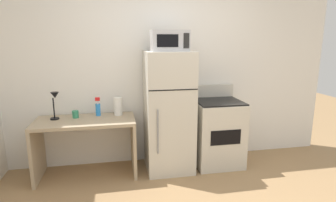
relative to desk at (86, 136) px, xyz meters
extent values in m
cube|color=white|center=(1.06, 0.37, 0.77)|extent=(5.00, 0.10, 2.60)
cube|color=tan|center=(0.00, 0.00, 0.20)|extent=(1.25, 0.60, 0.04)
cube|color=tan|center=(-0.60, 0.00, -0.18)|extent=(0.04, 0.60, 0.71)
cube|color=tan|center=(0.60, 0.00, -0.18)|extent=(0.04, 0.60, 0.71)
cylinder|color=black|center=(-0.38, 0.09, 0.23)|extent=(0.11, 0.11, 0.02)
cylinder|color=black|center=(-0.38, 0.09, 0.37)|extent=(0.02, 0.02, 0.26)
cone|color=black|center=(-0.35, 0.07, 0.54)|extent=(0.10, 0.10, 0.08)
cylinder|color=white|center=(0.42, 0.15, 0.34)|extent=(0.11, 0.11, 0.24)
cylinder|color=#338C66|center=(-0.13, 0.11, 0.27)|extent=(0.08, 0.08, 0.09)
cylinder|color=#2D8CEA|center=(0.16, 0.17, 0.30)|extent=(0.06, 0.06, 0.16)
cylinder|color=white|center=(0.16, 0.17, 0.40)|extent=(0.02, 0.02, 0.04)
cube|color=red|center=(0.16, 0.16, 0.45)|extent=(0.06, 0.03, 0.04)
cube|color=beige|center=(1.08, -0.01, 0.27)|extent=(0.61, 0.62, 1.60)
cube|color=black|center=(1.08, -0.32, 0.62)|extent=(0.60, 0.00, 0.01)
cylinder|color=gray|center=(0.88, -0.33, 0.11)|extent=(0.02, 0.02, 0.56)
cube|color=#B7B7BC|center=(1.08, -0.03, 1.20)|extent=(0.46, 0.34, 0.26)
cube|color=black|center=(1.03, -0.20, 1.20)|extent=(0.26, 0.01, 0.15)
cube|color=black|center=(1.26, -0.20, 1.20)|extent=(0.07, 0.01, 0.18)
cube|color=beige|center=(1.78, 0.00, -0.08)|extent=(0.65, 0.60, 0.90)
cube|color=black|center=(1.78, 0.00, 0.38)|extent=(0.62, 0.58, 0.02)
cube|color=beige|center=(1.78, 0.28, 0.48)|extent=(0.65, 0.04, 0.18)
cube|color=black|center=(1.78, -0.30, -0.04)|extent=(0.41, 0.01, 0.20)
camera|label=1|loc=(0.40, -3.51, 1.21)|focal=29.56mm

